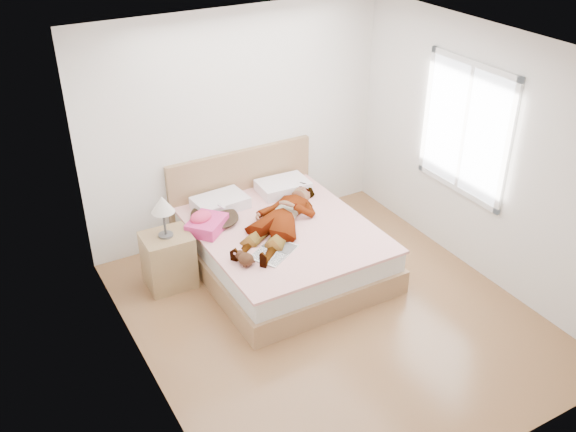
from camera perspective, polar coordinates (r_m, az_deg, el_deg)
The scene contains 11 objects.
ground at distance 6.40m, azimuth 3.81°, elevation -8.76°, with size 4.00×4.00×0.00m, color #503019.
woman at distance 6.78m, azimuth -0.64°, elevation 0.09°, with size 0.62×1.66×0.23m, color silver.
hair at distance 6.95m, azimuth -6.56°, elevation 0.03°, with size 0.49×0.60×0.09m, color black.
phone at distance 6.88m, azimuth -5.91°, elevation 0.88°, with size 0.04×0.09×0.01m, color silver.
room_shell at distance 6.86m, azimuth 15.48°, elevation 7.48°, with size 4.00×4.00×4.00m.
bed at distance 6.96m, azimuth -0.75°, elevation -2.36°, with size 1.80×2.08×1.00m.
towel at distance 6.74m, azimuth -7.34°, elevation -0.62°, with size 0.52×0.52×0.22m.
magazine at distance 6.36m, azimuth -1.23°, elevation -3.19°, with size 0.56×0.50×0.03m.
coffee_mug at distance 6.52m, azimuth -1.11°, elevation -1.87°, with size 0.13×0.11×0.10m.
plush_toy at distance 6.18m, azimuth -3.85°, elevation -3.78°, with size 0.18×0.24×0.12m.
nightstand at distance 6.73m, azimuth -10.61°, elevation -3.52°, with size 0.50×0.44×1.04m.
Camera 1 is at (-2.83, -4.13, 4.00)m, focal length 40.00 mm.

